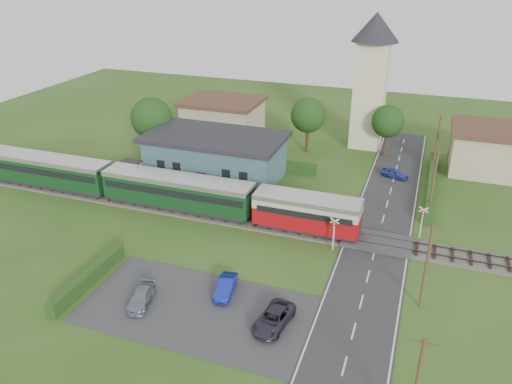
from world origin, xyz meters
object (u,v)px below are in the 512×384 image
(crossing_signal_far, at_px, (422,218))
(car_park_blue, at_px, (226,287))
(pedestrian_near, at_px, (244,197))
(house_east, at_px, (487,149))
(car_park_silver, at_px, (141,297))
(equipment_hut, at_px, (130,173))
(pedestrian_far, at_px, (131,176))
(car_park_dark, at_px, (273,319))
(church_tower, at_px, (372,71))
(house_west, at_px, (223,118))
(train, at_px, (150,186))
(car_on_road, at_px, (395,173))
(crossing_signal_near, at_px, (334,229))
(station_building, at_px, (215,156))

(crossing_signal_far, xyz_separation_m, car_park_blue, (-13.75, -13.89, -1.49))
(crossing_signal_far, xyz_separation_m, pedestrian_near, (-17.62, 0.24, -0.85))
(pedestrian_near, bearing_deg, house_east, -118.57)
(car_park_silver, relative_size, pedestrian_near, 2.14)
(car_park_blue, distance_m, car_park_silver, 6.45)
(equipment_hut, distance_m, pedestrian_far, 0.41)
(car_park_dark, bearing_deg, car_park_blue, 161.65)
(church_tower, bearing_deg, equipment_hut, -135.25)
(house_west, height_order, house_east, same)
(crossing_signal_far, bearing_deg, house_east, 71.92)
(equipment_hut, relative_size, car_park_blue, 0.73)
(house_west, xyz_separation_m, car_park_silver, (9.32, -37.82, -2.19))
(train, bearing_deg, church_tower, 54.64)
(train, xyz_separation_m, car_park_blue, (13.30, -11.50, -1.53))
(equipment_hut, relative_size, pedestrian_near, 1.51)
(crossing_signal_far, bearing_deg, car_park_silver, -138.24)
(car_on_road, height_order, car_park_dark, car_park_dark)
(train, height_order, crossing_signal_far, train)
(train, bearing_deg, car_park_silver, -62.33)
(car_park_blue, bearing_deg, car_park_silver, -157.81)
(crossing_signal_near, distance_m, pedestrian_far, 24.90)
(house_east, height_order, car_park_dark, house_east)
(train, bearing_deg, pedestrian_far, 144.68)
(equipment_hut, relative_size, car_park_silver, 0.71)
(house_west, xyz_separation_m, car_park_dark, (19.50, -36.82, -2.13))
(pedestrian_near, relative_size, pedestrian_far, 0.92)
(house_east, relative_size, car_on_road, 2.77)
(car_park_blue, height_order, pedestrian_far, pedestrian_far)
(train, distance_m, car_on_road, 28.40)
(car_on_road, relative_size, car_park_blue, 0.91)
(equipment_hut, bearing_deg, pedestrian_near, -2.31)
(station_building, xyz_separation_m, house_east, (30.00, 13.01, 0.10))
(crossing_signal_far, xyz_separation_m, car_park_dark, (-9.10, -16.21, -1.48))
(crossing_signal_far, relative_size, car_on_road, 1.03)
(train, height_order, car_on_road, train)
(pedestrian_far, bearing_deg, house_east, -78.92)
(car_on_road, relative_size, pedestrian_far, 1.72)
(pedestrian_far, bearing_deg, car_park_dark, -142.57)
(equipment_hut, relative_size, church_tower, 0.14)
(equipment_hut, height_order, station_building, station_building)
(train, relative_size, pedestrian_far, 23.49)
(car_park_dark, bearing_deg, pedestrian_near, 125.54)
(car_park_silver, height_order, car_park_dark, car_park_dark)
(church_tower, distance_m, car_park_blue, 39.04)
(house_east, distance_m, crossing_signal_near, 27.95)
(house_west, relative_size, crossing_signal_near, 3.30)
(station_building, bearing_deg, car_park_silver, -79.71)
(church_tower, height_order, pedestrian_far, church_tower)
(house_west, height_order, pedestrian_far, house_west)
(car_park_blue, relative_size, car_park_dark, 0.83)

